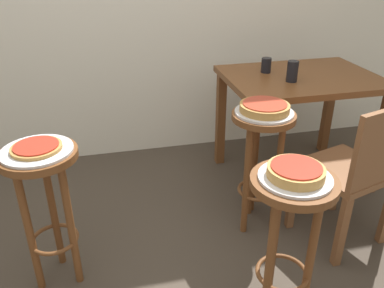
{
  "coord_description": "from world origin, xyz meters",
  "views": [
    {
      "loc": [
        -0.23,
        -1.32,
        1.53
      ],
      "look_at": [
        0.18,
        0.37,
        0.65
      ],
      "focal_mm": 37.33,
      "sensor_mm": 36.0,
      "label": 1
    }
  ],
  "objects": [
    {
      "name": "dining_table",
      "position": [
        1.05,
        0.95,
        0.63
      ],
      "size": [
        0.98,
        0.72,
        0.75
      ],
      "color": "brown",
      "rests_on": "ground_plane"
    },
    {
      "name": "serving_plate_middle",
      "position": [
        -0.52,
        0.31,
        0.72
      ],
      "size": [
        0.31,
        0.31,
        0.01
      ],
      "primitive_type": "cylinder",
      "color": "silver",
      "rests_on": "stool_middle"
    },
    {
      "name": "stool_leftside",
      "position": [
        0.59,
        0.49,
        0.51
      ],
      "size": [
        0.34,
        0.34,
        0.72
      ],
      "color": "brown",
      "rests_on": "ground_plane"
    },
    {
      "name": "pizza_middle",
      "position": [
        -0.52,
        0.31,
        0.74
      ],
      "size": [
        0.22,
        0.22,
        0.02
      ],
      "color": "#B78442",
      "rests_on": "serving_plate_middle"
    },
    {
      "name": "wooden_chair",
      "position": [
        1.02,
        0.22,
        0.47
      ],
      "size": [
        0.5,
        0.5,
        0.85
      ],
      "color": "brown",
      "rests_on": "ground_plane"
    },
    {
      "name": "stool_middle",
      "position": [
        -0.52,
        0.31,
        0.51
      ],
      "size": [
        0.34,
        0.34,
        0.72
      ],
      "color": "brown",
      "rests_on": "ground_plane"
    },
    {
      "name": "cup_near_edge",
      "position": [
        0.92,
        0.85,
        0.82
      ],
      "size": [
        0.07,
        0.07,
        0.13
      ],
      "primitive_type": "cylinder",
      "color": "black",
      "rests_on": "dining_table"
    },
    {
      "name": "pizza_leftside",
      "position": [
        0.59,
        0.49,
        0.75
      ],
      "size": [
        0.26,
        0.26,
        0.05
      ],
      "color": "#B78442",
      "rests_on": "serving_plate_leftside"
    },
    {
      "name": "cup_far_edge",
      "position": [
        0.84,
        1.07,
        0.8
      ],
      "size": [
        0.07,
        0.07,
        0.1
      ],
      "primitive_type": "cylinder",
      "color": "black",
      "rests_on": "dining_table"
    },
    {
      "name": "serving_plate_leftside",
      "position": [
        0.59,
        0.49,
        0.72
      ],
      "size": [
        0.31,
        0.31,
        0.01
      ],
      "primitive_type": "cylinder",
      "color": "silver",
      "rests_on": "stool_leftside"
    },
    {
      "name": "serving_plate_foreground",
      "position": [
        0.46,
        -0.15,
        0.72
      ],
      "size": [
        0.28,
        0.28,
        0.01
      ],
      "primitive_type": "cylinder",
      "color": "silver",
      "rests_on": "stool_foreground"
    },
    {
      "name": "stool_foreground",
      "position": [
        0.46,
        -0.15,
        0.51
      ],
      "size": [
        0.34,
        0.34,
        0.72
      ],
      "color": "brown",
      "rests_on": "ground_plane"
    },
    {
      "name": "pizza_foreground",
      "position": [
        0.46,
        -0.15,
        0.75
      ],
      "size": [
        0.22,
        0.22,
        0.05
      ],
      "color": "tan",
      "rests_on": "serving_plate_foreground"
    }
  ]
}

